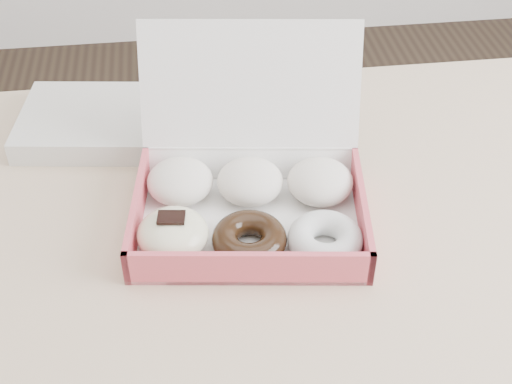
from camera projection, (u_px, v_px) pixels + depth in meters
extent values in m
cube|color=#CFAB88|center=(370.00, 232.00, 0.97)|extent=(1.20, 0.80, 0.04)
cylinder|color=#CFAB88|center=(39.00, 275.00, 1.42)|extent=(0.05, 0.05, 0.71)
cube|color=white|center=(250.00, 223.00, 0.95)|extent=(0.33, 0.26, 0.01)
cube|color=#D54D59|center=(249.00, 269.00, 0.85)|extent=(0.30, 0.05, 0.05)
cube|color=white|center=(250.00, 161.00, 1.02)|extent=(0.30, 0.05, 0.05)
cube|color=#D54D59|center=(138.00, 210.00, 0.94)|extent=(0.04, 0.22, 0.05)
cube|color=#D54D59|center=(362.00, 210.00, 0.94)|extent=(0.04, 0.22, 0.05)
cube|color=white|center=(250.00, 102.00, 0.98)|extent=(0.31, 0.12, 0.21)
ellipsoid|color=white|center=(180.00, 181.00, 0.97)|extent=(0.10, 0.10, 0.05)
ellipsoid|color=white|center=(250.00, 181.00, 0.97)|extent=(0.10, 0.10, 0.05)
ellipsoid|color=white|center=(320.00, 182.00, 0.97)|extent=(0.10, 0.10, 0.05)
ellipsoid|color=beige|center=(173.00, 234.00, 0.89)|extent=(0.10, 0.10, 0.05)
cube|color=black|center=(171.00, 217.00, 0.87)|extent=(0.04, 0.03, 0.00)
torus|color=black|center=(249.00, 239.00, 0.90)|extent=(0.11, 0.11, 0.03)
torus|color=silver|center=(325.00, 239.00, 0.90)|extent=(0.11, 0.11, 0.03)
cube|color=silver|center=(95.00, 122.00, 1.11)|extent=(0.25, 0.21, 0.04)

